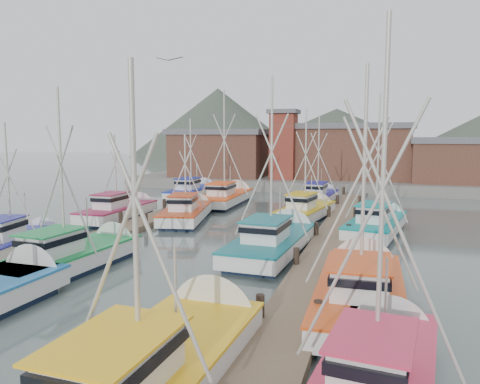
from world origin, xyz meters
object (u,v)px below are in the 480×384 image
(lookout_tower, at_px, (283,144))
(boat_12, at_px, (227,197))
(boat_4, at_px, (75,256))
(boat_8, at_px, (188,212))
(boat_1, at_px, (156,367))

(lookout_tower, relative_size, boat_12, 0.72)
(lookout_tower, height_order, boat_4, lookout_tower)
(boat_4, xyz_separation_m, boat_12, (0.11, 23.27, 0.01))
(boat_8, bearing_deg, lookout_tower, 71.75)
(lookout_tower, bearing_deg, boat_4, -93.93)
(lookout_tower, xyz_separation_m, boat_8, (-2.61, -23.79, -4.88))
(boat_8, bearing_deg, boat_4, -101.93)
(boat_1, bearing_deg, lookout_tower, 100.09)
(boat_1, height_order, boat_12, boat_12)
(boat_8, distance_m, boat_12, 9.25)
(boat_4, relative_size, boat_12, 0.82)
(boat_1, distance_m, boat_12, 33.43)
(boat_12, bearing_deg, boat_4, -91.62)
(boat_1, bearing_deg, boat_4, 137.57)
(boat_4, distance_m, boat_12, 23.27)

